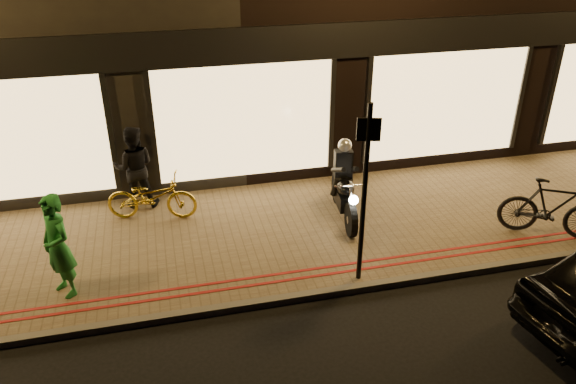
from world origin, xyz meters
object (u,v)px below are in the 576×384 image
object	(u,v)px
motorcycle	(344,188)
sign_post	(365,187)
bicycle_gold	(152,197)
person_green	(58,246)

from	to	relation	value
motorcycle	sign_post	xyz separation A→B (m)	(-0.40, -1.98, 1.06)
sign_post	bicycle_gold	world-z (taller)	sign_post
sign_post	bicycle_gold	size ratio (longest dim) A/B	1.74
bicycle_gold	person_green	world-z (taller)	person_green
sign_post	motorcycle	bearing A→B (deg)	78.68
motorcycle	person_green	bearing A→B (deg)	-159.19
sign_post	person_green	world-z (taller)	sign_post
motorcycle	sign_post	distance (m)	2.28
sign_post	person_green	bearing A→B (deg)	170.97
motorcycle	sign_post	size ratio (longest dim) A/B	0.65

